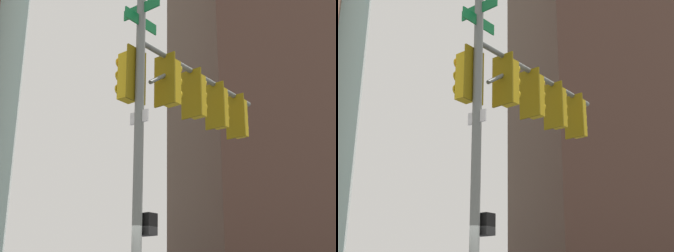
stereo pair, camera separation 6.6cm
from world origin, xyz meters
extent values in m
cylinder|color=slate|center=(-0.13, 0.40, 3.61)|extent=(0.18, 0.18, 7.22)
cylinder|color=slate|center=(1.74, 1.65, 6.19)|extent=(3.80, 2.59, 0.12)
cylinder|color=slate|center=(0.55, 0.85, 5.74)|extent=(0.91, 0.65, 0.75)
cube|color=#0F6B33|center=(-0.13, 0.40, 6.97)|extent=(0.56, 0.83, 0.24)
cube|color=#0F6B33|center=(-0.13, 0.40, 6.67)|extent=(0.81, 0.55, 0.24)
cube|color=white|center=(-0.13, 0.40, 4.57)|extent=(0.27, 0.39, 0.24)
cube|color=gold|center=(0.69, 0.95, 5.63)|extent=(0.47, 0.47, 1.00)
cube|color=#7D640C|center=(0.53, 0.84, 5.63)|extent=(0.33, 0.47, 1.16)
sphere|color=#470A07|center=(0.86, 1.06, 5.93)|extent=(0.20, 0.20, 0.20)
cylinder|color=gold|center=(0.91, 1.09, 6.02)|extent=(0.16, 0.21, 0.23)
sphere|color=#4C330A|center=(0.86, 1.06, 5.63)|extent=(0.20, 0.20, 0.20)
cylinder|color=gold|center=(0.91, 1.09, 5.72)|extent=(0.16, 0.21, 0.23)
sphere|color=green|center=(0.86, 1.06, 5.33)|extent=(0.20, 0.20, 0.20)
cylinder|color=gold|center=(0.91, 1.09, 5.42)|extent=(0.16, 0.21, 0.23)
cube|color=gold|center=(1.50, 1.49, 5.63)|extent=(0.47, 0.47, 1.00)
cube|color=#7D640C|center=(1.34, 1.38, 5.63)|extent=(0.33, 0.47, 1.16)
sphere|color=#470A07|center=(1.67, 1.60, 5.93)|extent=(0.20, 0.20, 0.20)
cylinder|color=gold|center=(1.72, 1.64, 6.02)|extent=(0.16, 0.21, 0.23)
sphere|color=#4C330A|center=(1.67, 1.60, 5.63)|extent=(0.20, 0.20, 0.20)
cylinder|color=gold|center=(1.72, 1.64, 5.72)|extent=(0.16, 0.21, 0.23)
sphere|color=green|center=(1.67, 1.60, 5.33)|extent=(0.20, 0.20, 0.20)
cylinder|color=gold|center=(1.72, 1.64, 5.42)|extent=(0.16, 0.21, 0.23)
cube|color=gold|center=(2.31, 2.03, 5.63)|extent=(0.47, 0.47, 1.00)
cube|color=#7D640C|center=(2.15, 1.92, 5.63)|extent=(0.33, 0.47, 1.16)
sphere|color=red|center=(2.48, 2.14, 5.93)|extent=(0.20, 0.20, 0.20)
cylinder|color=gold|center=(2.53, 2.18, 6.02)|extent=(0.16, 0.21, 0.23)
sphere|color=#4C330A|center=(2.48, 2.14, 5.63)|extent=(0.20, 0.20, 0.20)
cylinder|color=gold|center=(2.53, 2.18, 5.72)|extent=(0.16, 0.21, 0.23)
sphere|color=#0A3819|center=(2.48, 2.14, 5.33)|extent=(0.20, 0.20, 0.20)
cylinder|color=gold|center=(2.53, 2.18, 5.42)|extent=(0.16, 0.21, 0.23)
cube|color=gold|center=(3.12, 2.57, 5.63)|extent=(0.47, 0.47, 1.00)
cube|color=#7D640C|center=(2.96, 2.46, 5.63)|extent=(0.33, 0.47, 1.16)
sphere|color=#470A07|center=(3.29, 2.68, 5.93)|extent=(0.20, 0.20, 0.20)
cylinder|color=gold|center=(3.34, 2.72, 6.02)|extent=(0.16, 0.21, 0.23)
sphere|color=#4C330A|center=(3.29, 2.68, 5.63)|extent=(0.20, 0.20, 0.20)
cylinder|color=gold|center=(3.34, 2.72, 5.72)|extent=(0.16, 0.21, 0.23)
sphere|color=green|center=(3.29, 2.68, 5.33)|extent=(0.20, 0.20, 0.20)
cylinder|color=gold|center=(3.34, 2.72, 5.42)|extent=(0.16, 0.21, 0.23)
cube|color=gold|center=(-0.29, 0.65, 5.49)|extent=(0.47, 0.47, 1.00)
cube|color=#7D640C|center=(-0.18, 0.49, 5.49)|extent=(0.47, 0.33, 1.16)
sphere|color=red|center=(-0.40, 0.82, 5.79)|extent=(0.20, 0.20, 0.20)
cylinder|color=gold|center=(-0.44, 0.87, 5.88)|extent=(0.21, 0.16, 0.23)
sphere|color=#4C330A|center=(-0.40, 0.82, 5.49)|extent=(0.20, 0.20, 0.20)
cylinder|color=gold|center=(-0.44, 0.87, 5.58)|extent=(0.21, 0.16, 0.23)
sphere|color=#0A3819|center=(-0.40, 0.82, 5.19)|extent=(0.20, 0.20, 0.20)
cylinder|color=gold|center=(-0.44, 0.87, 5.28)|extent=(0.21, 0.16, 0.23)
cube|color=black|center=(0.08, 0.54, 2.54)|extent=(0.41, 0.44, 0.40)
cube|color=#EA5914|center=(0.19, 0.61, 2.54)|extent=(0.16, 0.22, 0.28)
cube|color=#4C3328|center=(28.76, 38.62, 21.13)|extent=(26.47, 16.08, 42.26)
camera|label=1|loc=(-2.30, -7.99, 1.47)|focal=51.07mm
camera|label=2|loc=(-2.24, -8.01, 1.47)|focal=51.07mm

